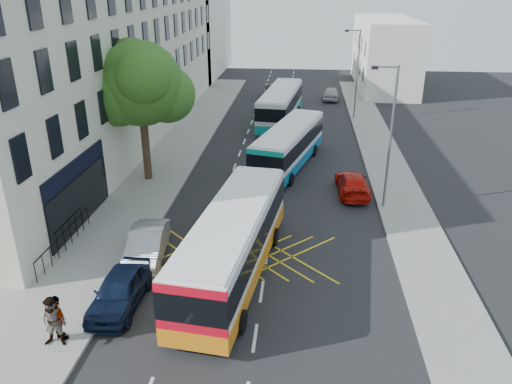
% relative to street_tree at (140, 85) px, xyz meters
% --- Properties ---
extents(ground, '(120.00, 120.00, 0.00)m').
position_rel_street_tree_xyz_m(ground, '(8.51, -14.97, -6.29)').
color(ground, black).
rests_on(ground, ground).
extents(pavement_left, '(5.00, 70.00, 0.15)m').
position_rel_street_tree_xyz_m(pavement_left, '(0.01, 0.03, -6.22)').
color(pavement_left, gray).
rests_on(pavement_left, ground).
extents(pavement_right, '(3.00, 70.00, 0.15)m').
position_rel_street_tree_xyz_m(pavement_right, '(16.01, 0.03, -6.22)').
color(pavement_right, gray).
rests_on(pavement_right, ground).
extents(terrace_main, '(8.30, 45.00, 13.50)m').
position_rel_street_tree_xyz_m(terrace_main, '(-5.49, 9.52, 0.46)').
color(terrace_main, beige).
rests_on(terrace_main, ground).
extents(terrace_far, '(8.00, 20.00, 10.00)m').
position_rel_street_tree_xyz_m(terrace_far, '(-5.49, 40.03, -1.29)').
color(terrace_far, silver).
rests_on(terrace_far, ground).
extents(building_right, '(6.00, 18.00, 8.00)m').
position_rel_street_tree_xyz_m(building_right, '(19.51, 33.03, -2.29)').
color(building_right, silver).
rests_on(building_right, ground).
extents(street_tree, '(6.30, 5.70, 8.80)m').
position_rel_street_tree_xyz_m(street_tree, '(0.00, 0.00, 0.00)').
color(street_tree, '#382619').
rests_on(street_tree, pavement_left).
extents(lamp_near, '(1.45, 0.15, 8.00)m').
position_rel_street_tree_xyz_m(lamp_near, '(14.71, -2.97, -1.68)').
color(lamp_near, slate).
rests_on(lamp_near, pavement_right).
extents(lamp_far, '(1.45, 0.15, 8.00)m').
position_rel_street_tree_xyz_m(lamp_far, '(14.71, 17.03, -1.68)').
color(lamp_far, slate).
rests_on(lamp_far, pavement_right).
extents(railings, '(0.08, 5.60, 1.14)m').
position_rel_street_tree_xyz_m(railings, '(-1.19, -9.67, -5.57)').
color(railings, black).
rests_on(railings, pavement_left).
extents(bus_near, '(3.94, 11.44, 3.15)m').
position_rel_street_tree_xyz_m(bus_near, '(7.15, -10.80, -4.63)').
color(bus_near, silver).
rests_on(bus_near, ground).
extents(bus_mid, '(4.94, 10.57, 2.89)m').
position_rel_street_tree_xyz_m(bus_mid, '(9.09, 3.58, -4.77)').
color(bus_mid, silver).
rests_on(bus_mid, ground).
extents(bus_far, '(3.76, 11.26, 3.11)m').
position_rel_street_tree_xyz_m(bus_far, '(7.94, 15.11, -4.66)').
color(bus_far, silver).
rests_on(bus_far, ground).
extents(parked_car_blue, '(1.81, 4.32, 1.46)m').
position_rel_street_tree_xyz_m(parked_car_blue, '(2.91, -13.46, -5.56)').
color(parked_car_blue, black).
rests_on(parked_car_blue, ground).
extents(parked_car_silver, '(2.05, 4.64, 1.48)m').
position_rel_street_tree_xyz_m(parked_car_silver, '(2.91, -9.84, -5.55)').
color(parked_car_silver, '#A3A6AA').
rests_on(parked_car_silver, ground).
extents(red_hatchback, '(2.02, 4.58, 1.31)m').
position_rel_street_tree_xyz_m(red_hatchback, '(13.17, -0.92, -5.64)').
color(red_hatchback, '#BD1108').
rests_on(red_hatchback, ground).
extents(distant_car_grey, '(2.36, 5.12, 1.42)m').
position_rel_street_tree_xyz_m(distant_car_grey, '(6.69, 25.51, -5.58)').
color(distant_car_grey, '#38393F').
rests_on(distant_car_grey, ground).
extents(distant_car_silver, '(1.96, 4.28, 1.42)m').
position_rel_street_tree_xyz_m(distant_car_silver, '(13.01, 25.13, -5.58)').
color(distant_car_silver, '#A8AAB0').
rests_on(distant_car_silver, ground).
extents(pedestrian_near, '(1.00, 0.80, 1.96)m').
position_rel_street_tree_xyz_m(pedestrian_near, '(1.51, -16.16, -5.16)').
color(pedestrian_near, gray).
rests_on(pedestrian_near, pavement_left).
extents(pedestrian_far, '(1.12, 1.02, 1.84)m').
position_rel_street_tree_xyz_m(pedestrian_far, '(1.51, -15.86, -5.22)').
color(pedestrian_far, gray).
rests_on(pedestrian_far, pavement_left).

